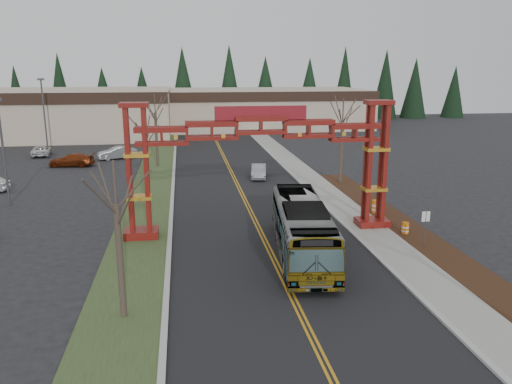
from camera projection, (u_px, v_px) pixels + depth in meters
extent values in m
cube|color=black|center=(247.00, 205.00, 40.99)|extent=(12.00, 110.00, 0.02)
cube|color=#C68717|center=(246.00, 205.00, 40.97)|extent=(0.12, 100.00, 0.01)
cube|color=#C68717|center=(249.00, 205.00, 41.00)|extent=(0.12, 100.00, 0.01)
cube|color=#AEAFA9|center=(320.00, 201.00, 41.85)|extent=(0.30, 110.00, 0.15)
cube|color=gray|center=(337.00, 201.00, 42.05)|extent=(2.60, 110.00, 0.14)
cube|color=black|center=(462.00, 268.00, 28.03)|extent=(2.60, 50.00, 0.12)
cube|color=#314321|center=(148.00, 209.00, 39.85)|extent=(4.00, 110.00, 0.08)
cube|color=#AEAFA9|center=(172.00, 207.00, 40.10)|extent=(0.30, 110.00, 0.15)
cube|color=#640E0D|center=(142.00, 234.00, 33.07)|extent=(2.20, 1.60, 0.60)
cube|color=#640E0D|center=(129.00, 171.00, 31.61)|extent=(0.28, 0.28, 8.00)
cube|color=#640E0D|center=(146.00, 171.00, 31.77)|extent=(0.28, 0.28, 8.00)
cube|color=#640E0D|center=(130.00, 169.00, 32.28)|extent=(0.28, 0.28, 8.00)
cube|color=#640E0D|center=(147.00, 169.00, 32.44)|extent=(0.28, 0.28, 8.00)
cube|color=gold|center=(139.00, 197.00, 32.46)|extent=(1.60, 1.10, 0.22)
cube|color=gold|center=(137.00, 155.00, 31.78)|extent=(1.60, 1.10, 0.22)
cube|color=#640E0D|center=(134.00, 105.00, 31.01)|extent=(1.80, 1.20, 0.30)
cube|color=#640E0D|center=(372.00, 223.00, 35.34)|extent=(2.20, 1.60, 0.60)
cube|color=#640E0D|center=(370.00, 164.00, 33.88)|extent=(0.28, 0.28, 8.00)
cube|color=#640E0D|center=(385.00, 164.00, 34.04)|extent=(0.28, 0.28, 8.00)
cube|color=#640E0D|center=(366.00, 163.00, 34.55)|extent=(0.28, 0.28, 8.00)
cube|color=#640E0D|center=(381.00, 162.00, 34.71)|extent=(0.28, 0.28, 8.00)
cube|color=gold|center=(374.00, 189.00, 34.73)|extent=(1.60, 1.10, 0.22)
cube|color=gold|center=(376.00, 149.00, 34.05)|extent=(1.60, 1.10, 0.22)
cube|color=#640E0D|center=(379.00, 102.00, 33.28)|extent=(1.80, 1.20, 0.30)
cube|color=#640E0D|center=(261.00, 123.00, 32.45)|extent=(16.00, 0.90, 1.00)
cube|color=#640E0D|center=(261.00, 137.00, 32.67)|extent=(16.00, 0.90, 0.60)
cube|color=maroon|center=(261.00, 113.00, 32.29)|extent=(6.00, 0.25, 0.90)
cube|color=#BDA991|center=(27.00, 113.00, 80.92)|extent=(46.00, 22.00, 7.50)
cube|color=black|center=(1.00, 99.00, 69.56)|extent=(46.00, 0.40, 1.60)
cube|color=#BDA991|center=(262.00, 108.00, 94.33)|extent=(38.00, 20.00, 7.00)
cube|color=black|center=(272.00, 97.00, 83.99)|extent=(38.00, 0.40, 1.60)
cone|color=black|center=(12.00, 91.00, 98.31)|extent=(5.60, 5.60, 13.00)
cylinder|color=#382D26|center=(16.00, 120.00, 99.70)|extent=(0.80, 0.80, 1.60)
cone|color=black|center=(57.00, 90.00, 99.52)|extent=(5.60, 5.60, 13.00)
cylinder|color=#382D26|center=(60.00, 119.00, 100.90)|extent=(0.80, 0.80, 1.60)
cone|color=black|center=(101.00, 90.00, 100.72)|extent=(5.60, 5.60, 13.00)
cylinder|color=#382D26|center=(103.00, 119.00, 102.11)|extent=(0.80, 0.80, 1.60)
cone|color=black|center=(144.00, 90.00, 101.93)|extent=(5.60, 5.60, 13.00)
cylinder|color=#382D26|center=(146.00, 118.00, 103.31)|extent=(0.80, 0.80, 1.60)
cone|color=black|center=(186.00, 90.00, 103.13)|extent=(5.60, 5.60, 13.00)
cylinder|color=#382D26|center=(187.00, 117.00, 104.52)|extent=(0.80, 0.80, 1.60)
cone|color=black|center=(227.00, 89.00, 104.34)|extent=(5.60, 5.60, 13.00)
cylinder|color=#382D26|center=(227.00, 117.00, 105.73)|extent=(0.80, 0.80, 1.60)
cone|color=black|center=(267.00, 89.00, 105.54)|extent=(5.60, 5.60, 13.00)
cylinder|color=#382D26|center=(267.00, 116.00, 106.93)|extent=(0.80, 0.80, 1.60)
cone|color=black|center=(306.00, 89.00, 106.75)|extent=(5.60, 5.60, 13.00)
cylinder|color=#382D26|center=(306.00, 116.00, 108.14)|extent=(0.80, 0.80, 1.60)
cone|color=black|center=(344.00, 89.00, 107.96)|extent=(5.60, 5.60, 13.00)
cylinder|color=#382D26|center=(343.00, 115.00, 109.34)|extent=(0.80, 0.80, 1.60)
cone|color=black|center=(382.00, 88.00, 109.16)|extent=(5.60, 5.60, 13.00)
cylinder|color=#382D26|center=(380.00, 115.00, 110.55)|extent=(0.80, 0.80, 1.60)
cone|color=black|center=(418.00, 88.00, 110.37)|extent=(5.60, 5.60, 13.00)
cylinder|color=#382D26|center=(416.00, 114.00, 111.75)|extent=(0.80, 0.80, 1.60)
cone|color=black|center=(454.00, 88.00, 111.57)|extent=(5.60, 5.60, 13.00)
cylinder|color=#382D26|center=(452.00, 114.00, 112.96)|extent=(0.80, 0.80, 1.60)
imported|color=#97999E|center=(302.00, 229.00, 29.76)|extent=(4.15, 12.16, 3.32)
imported|color=#A5A8AD|center=(259.00, 171.00, 50.93)|extent=(2.13, 4.36, 1.38)
imported|color=maroon|center=(72.00, 160.00, 56.93)|extent=(5.24, 2.61, 1.46)
imported|color=#A5A8AD|center=(117.00, 153.00, 61.41)|extent=(4.95, 3.13, 1.54)
imported|color=white|center=(41.00, 151.00, 63.72)|extent=(3.00, 5.09, 1.33)
cylinder|color=#382D26|center=(120.00, 262.00, 22.00)|extent=(0.29, 0.29, 5.32)
cylinder|color=#382D26|center=(115.00, 184.00, 21.13)|extent=(0.11, 0.11, 2.01)
cylinder|color=#382D26|center=(147.00, 171.00, 40.25)|extent=(0.30, 0.30, 5.72)
cylinder|color=#382D26|center=(145.00, 124.00, 39.33)|extent=(0.11, 0.11, 2.03)
cylinder|color=#382D26|center=(157.00, 140.00, 56.19)|extent=(0.31, 0.31, 6.12)
cylinder|color=#382D26|center=(155.00, 104.00, 55.22)|extent=(0.12, 0.12, 2.11)
cylinder|color=#382D26|center=(341.00, 153.00, 47.98)|extent=(0.33, 0.33, 6.05)
cylinder|color=#382D26|center=(343.00, 110.00, 46.99)|extent=(0.12, 0.12, 2.25)
cylinder|color=#3F3F44|center=(4.00, 154.00, 39.98)|extent=(0.19, 0.19, 8.49)
cylinder|color=#3F3F44|center=(44.00, 115.00, 67.80)|extent=(0.21, 0.21, 9.36)
cube|color=#3F3F44|center=(41.00, 79.00, 66.64)|extent=(0.83, 0.42, 0.26)
cylinder|color=#3F3F44|center=(425.00, 230.00, 31.11)|extent=(0.06, 0.06, 2.36)
cube|color=white|center=(426.00, 216.00, 30.90)|extent=(0.54, 0.06, 0.64)
cylinder|color=orange|center=(405.00, 229.00, 33.59)|extent=(0.47, 0.47, 0.89)
cylinder|color=white|center=(405.00, 227.00, 33.56)|extent=(0.48, 0.48, 0.11)
cylinder|color=white|center=(405.00, 231.00, 33.63)|extent=(0.48, 0.48, 0.11)
cylinder|color=orange|center=(376.00, 207.00, 38.35)|extent=(0.58, 0.58, 1.11)
cylinder|color=white|center=(376.00, 205.00, 38.31)|extent=(0.60, 0.60, 0.13)
cylinder|color=white|center=(376.00, 209.00, 38.39)|extent=(0.60, 0.60, 0.13)
cylinder|color=orange|center=(365.00, 204.00, 39.59)|extent=(0.49, 0.49, 0.93)
cylinder|color=white|center=(365.00, 202.00, 39.56)|extent=(0.50, 0.50, 0.11)
cylinder|color=white|center=(365.00, 206.00, 39.63)|extent=(0.50, 0.50, 0.11)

